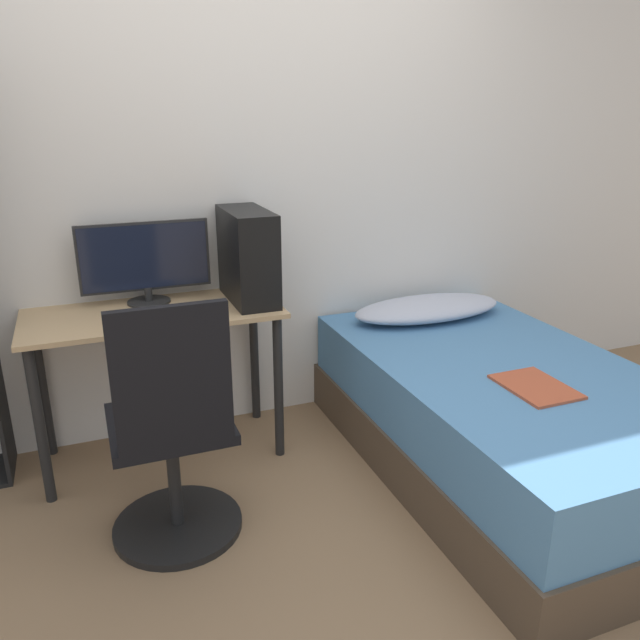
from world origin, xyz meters
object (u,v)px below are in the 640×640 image
(bed, at_px, (501,417))
(monitor, at_px, (145,261))
(office_chair, at_px, (174,449))
(keyboard, at_px, (152,317))
(pc_tower, at_px, (248,256))

(bed, bearing_deg, monitor, 149.80)
(office_chair, relative_size, bed, 0.53)
(office_chair, xyz_separation_m, keyboard, (0.02, 0.55, 0.35))
(office_chair, distance_m, pc_tower, 1.00)
(office_chair, height_order, bed, office_chair)
(bed, relative_size, keyboard, 5.48)
(bed, bearing_deg, office_chair, 178.81)
(office_chair, distance_m, bed, 1.47)
(monitor, bearing_deg, bed, -30.20)
(office_chair, height_order, monitor, monitor)
(office_chair, bearing_deg, bed, -1.19)
(monitor, xyz_separation_m, keyboard, (-0.02, -0.25, -0.19))
(office_chair, relative_size, monitor, 1.69)
(office_chair, distance_m, keyboard, 0.65)
(office_chair, height_order, pc_tower, pc_tower)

